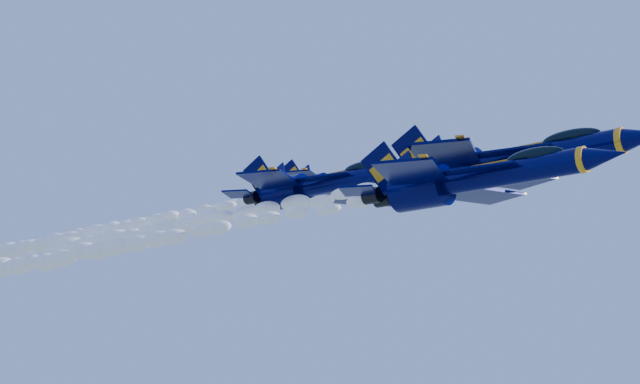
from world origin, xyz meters
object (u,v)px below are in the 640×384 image
Objects in this scene: jet_lead at (468,179)px; jet_fourth at (336,181)px; jet_second at (502,162)px; jet_third at (319,185)px.

jet_fourth reaches higher than jet_lead.
jet_lead is 39.67m from jet_fourth.
jet_fourth is (-29.79, 24.47, 9.31)m from jet_lead.
jet_lead is 8.79m from jet_second.
jet_second is at bearing -30.33° from jet_fourth.
jet_fourth is (-9.10, 13.91, 4.48)m from jet_third.
jet_third reaches higher than jet_second.
jet_third is at bearing 152.96° from jet_lead.
jet_lead is at bearing -77.91° from jet_second.
jet_fourth is at bearing 140.60° from jet_lead.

